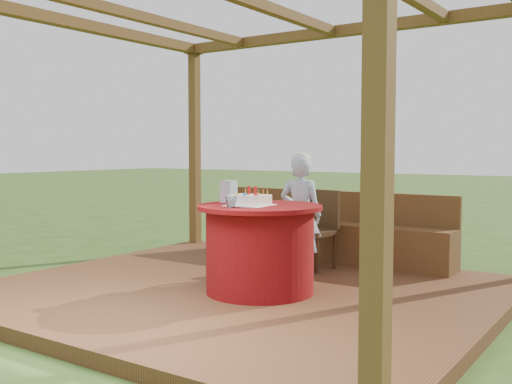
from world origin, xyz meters
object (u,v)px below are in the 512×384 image
table (260,248)px  drinking_glass (231,202)px  chair (318,226)px  birthday_cake (250,200)px  gift_bag (229,192)px  bench (326,237)px  elderly_woman (301,212)px

table → drinking_glass: (-0.05, -0.37, 0.44)m
chair → drinking_glass: (0.05, -1.65, 0.38)m
birthday_cake → drinking_glass: (-0.00, -0.28, -0.00)m
chair → gift_bag: bearing=-102.9°
bench → gift_bag: (-0.12, -1.74, 0.63)m
birthday_cake → elderly_woman: bearing=95.1°
bench → birthday_cake: birthday_cake is taller
bench → birthday_cake: size_ratio=7.77×
bench → birthday_cake: (0.21, -1.88, 0.58)m
chair → gift_bag: gift_bag is taller
table → chair: 1.29m
chair → drinking_glass: bearing=-88.2°
table → gift_bag: size_ratio=5.43×
table → chair: (-0.10, 1.28, 0.06)m
birthday_cake → gift_bag: 0.36m
chair → birthday_cake: 1.42m
elderly_woman → chair: bearing=81.4°
drinking_glass → table: bearing=82.4°
table → birthday_cake: birthday_cake is taller
bench → chair: (0.16, -0.51, 0.20)m
bench → gift_bag: size_ratio=14.55×
birthday_cake → bench: bearing=96.4°
bench → chair: size_ratio=3.53×
elderly_woman → birthday_cake: size_ratio=3.27×
table → drinking_glass: size_ratio=10.78×
table → drinking_glass: 0.58m
elderly_woman → birthday_cake: bearing=-84.9°
table → elderly_woman: size_ratio=0.89×
drinking_glass → bench: bearing=95.6°
drinking_glass → chair: bearing=91.8°
elderly_woman → table: bearing=-81.6°
bench → table: (0.26, -1.79, 0.14)m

